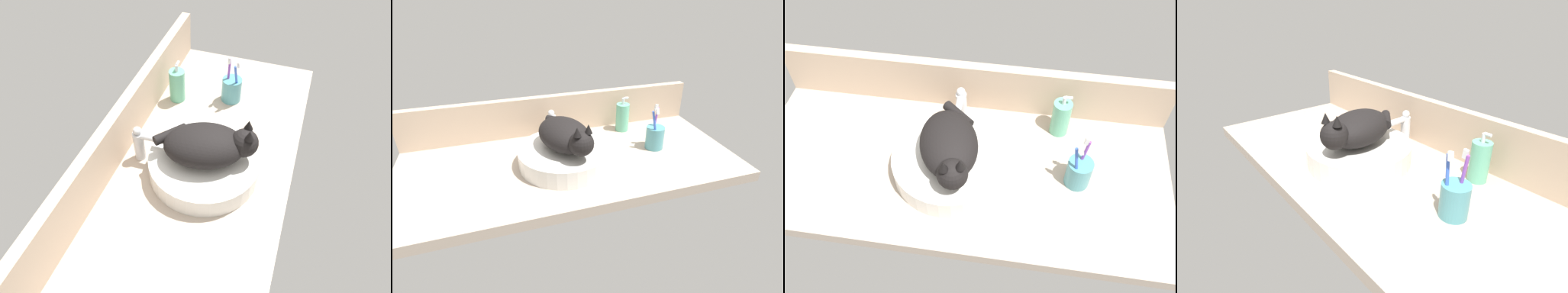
{
  "view_description": "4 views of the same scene",
  "coord_description": "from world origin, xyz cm",
  "views": [
    {
      "loc": [
        -78.68,
        -23.98,
        95.88
      ],
      "look_at": [
        0.23,
        2.03,
        8.15
      ],
      "focal_mm": 35.0,
      "sensor_mm": 36.0,
      "label": 1
    },
    {
      "loc": [
        -24.18,
        -99.83,
        63.02
      ],
      "look_at": [
        5.79,
        -4.91,
        7.74
      ],
      "focal_mm": 28.0,
      "sensor_mm": 36.0,
      "label": 2
    },
    {
      "loc": [
        18.55,
        -79.17,
        110.47
      ],
      "look_at": [
        6.78,
        -0.83,
        11.85
      ],
      "focal_mm": 40.0,
      "sensor_mm": 36.0,
      "label": 3
    },
    {
      "loc": [
        72.45,
        -56.6,
        50.14
      ],
      "look_at": [
        3.91,
        -0.9,
        7.76
      ],
      "focal_mm": 28.0,
      "sensor_mm": 36.0,
      "label": 4
    }
  ],
  "objects": [
    {
      "name": "faucet",
      "position": [
        -2.69,
        19.32,
        7.3
      ],
      "size": [
        3.6,
        11.82,
        13.6
      ],
      "color": "silver",
      "rests_on": "ground_plane"
    },
    {
      "name": "toothbrush_cup",
      "position": [
        36.37,
        -0.7,
        5.03
      ],
      "size": [
        7.56,
        7.56,
        18.72
      ],
      "color": "teal",
      "rests_on": "ground_plane"
    },
    {
      "name": "sink_basin",
      "position": [
        -2.32,
        -1.66,
        3.48
      ],
      "size": [
        35.25,
        35.25,
        6.97
      ],
      "primitive_type": "cylinder",
      "color": "silver",
      "rests_on": "ground_plane"
    },
    {
      "name": "cat",
      "position": [
        -1.87,
        -2.96,
        12.72
      ],
      "size": [
        23.24,
        31.82,
        14.0
      ],
      "color": "black",
      "rests_on": "sink_basin"
    },
    {
      "name": "backsplash_panel",
      "position": [
        0.0,
        27.6,
        8.7
      ],
      "size": [
        130.81,
        3.6,
        17.4
      ],
      "primitive_type": "cube",
      "color": "tan",
      "rests_on": "ground_plane"
    },
    {
      "name": "ground_plane",
      "position": [
        0.0,
        0.0,
        -2.0
      ],
      "size": [
        130.81,
        58.8,
        4.0
      ],
      "primitive_type": "cube",
      "color": "#B2A08E"
    },
    {
      "name": "soap_dispenser",
      "position": [
        30.22,
        19.24,
        6.54
      ],
      "size": [
        6.0,
        6.0,
        16.15
      ],
      "color": "#60B793",
      "rests_on": "ground_plane"
    }
  ]
}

